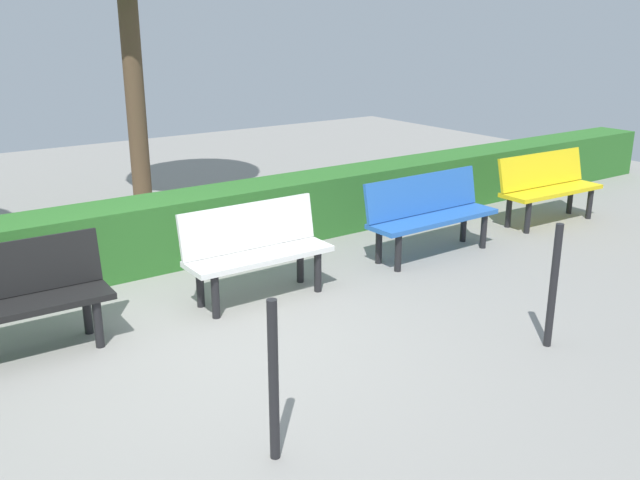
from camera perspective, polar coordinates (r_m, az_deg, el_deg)
The scene contains 8 objects.
ground_plane at distance 5.58m, azimuth -9.52°, elevation -8.65°, with size 19.44×19.44×0.00m, color gray.
bench_yellow at distance 9.15m, azimuth 18.21°, elevation 4.36°, with size 1.48×0.53×0.86m.
bench_blue at distance 7.56m, azimuth 8.98°, elevation 2.37°, with size 1.59×0.48×0.86m.
bench_white at distance 6.31m, azimuth -5.32°, elevation -0.60°, with size 1.37×0.47×0.86m.
bench_black at distance 5.68m, azimuth -24.68°, elevation -4.31°, with size 1.55×0.50×0.86m.
hedge_row at distance 7.52m, azimuth -10.08°, elevation 1.19°, with size 15.44×0.62×0.70m, color #2D6B28.
railing_post_mid at distance 5.61m, azimuth 18.64°, elevation -3.63°, with size 0.06×0.06×1.00m, color black.
railing_post_far at distance 4.01m, azimuth -3.84°, elevation -11.52°, with size 0.06×0.06×1.00m, color black.
Camera 1 is at (2.11, 4.54, 2.46)m, focal length 38.90 mm.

